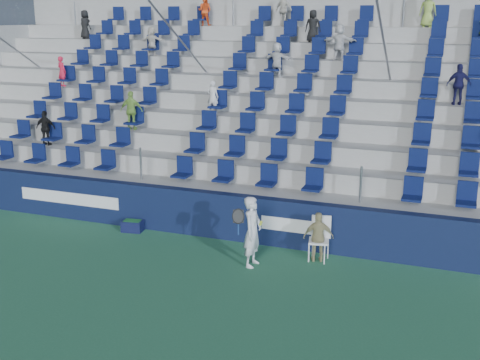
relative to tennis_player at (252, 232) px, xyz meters
name	(u,v)px	position (x,y,z in m)	size (l,w,h in m)	color
ground	(184,290)	(-0.90, -1.73, -0.83)	(70.00, 70.00, 0.00)	#30704C
sponsor_wall	(238,217)	(-0.90, 1.42, -0.23)	(24.00, 0.32, 1.20)	#101A3D
grandstand	(293,125)	(-0.90, 6.52, 1.31)	(24.00, 8.17, 6.63)	#A4A49F
tennis_player	(252,232)	(0.00, 0.00, 0.00)	(0.69, 0.65, 1.65)	silver
line_judge_chair	(320,235)	(1.36, 0.93, -0.23)	(0.54, 0.56, 1.05)	white
line_judge	(318,237)	(1.36, 0.77, -0.23)	(0.70, 0.29, 1.20)	tan
ball_bin	(133,225)	(-3.75, 1.02, -0.66)	(0.59, 0.43, 0.31)	#0F1439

